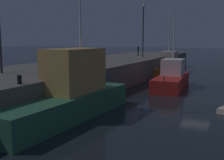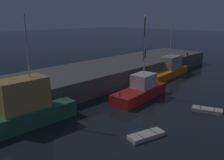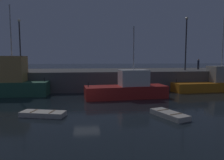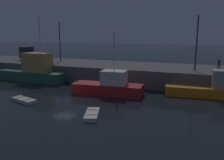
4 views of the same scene
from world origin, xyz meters
TOP-DOWN VIEW (x-y plane):
  - ground_plane at (0.00, 0.00)m, footprint 320.00×320.00m
  - pier_quay at (0.00, 13.26)m, footprint 68.05×10.74m
  - fishing_trawler_red at (4.77, 3.54)m, footprint 9.54×3.56m
  - fishing_boat_white at (18.25, 7.66)m, footprint 12.05×4.36m
  - fishing_boat_orange at (-10.49, 7.05)m, footprint 12.68×3.83m
  - dinghy_orange_near at (-3.41, -3.37)m, footprint 3.67×2.15m
  - rowboat_white_mid at (6.36, -4.81)m, footprint 2.29×3.52m
  - lamp_post_east at (15.18, 10.82)m, footprint 0.44×0.44m
  - dockworker at (18.44, 12.85)m, footprint 0.43×0.43m
  - bollard_central at (27.00, 8.32)m, footprint 0.28×0.28m

SIDE VIEW (x-z plane):
  - ground_plane at x=0.00m, z-range 0.00..0.00m
  - dinghy_orange_near at x=-3.41m, z-range -0.02..0.41m
  - rowboat_white_mid at x=6.36m, z-range -0.02..0.41m
  - fishing_trawler_red at x=4.77m, z-range -2.94..5.21m
  - fishing_boat_white at x=18.25m, z-range -3.89..6.22m
  - pier_quay at x=0.00m, z-range 0.00..2.71m
  - fishing_boat_orange at x=-10.49m, z-range -3.75..7.11m
  - bollard_central at x=27.00m, z-range 2.71..3.20m
  - dockworker at x=18.44m, z-range 2.83..4.55m
  - lamp_post_east at x=15.18m, z-range 3.38..11.45m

